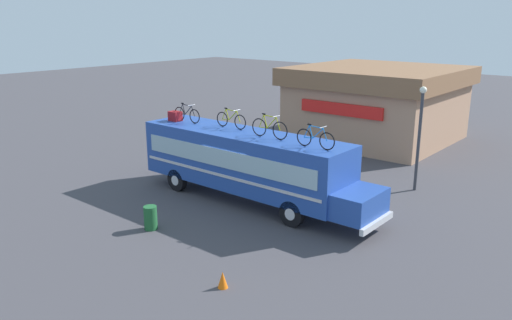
# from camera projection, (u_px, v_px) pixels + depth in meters

# --- Properties ---
(ground_plane) EXTENTS (120.00, 120.00, 0.00)m
(ground_plane) POSITION_uv_depth(u_px,v_px,m) (243.00, 199.00, 22.13)
(ground_plane) COLOR #423F44
(bus) EXTENTS (11.38, 2.47, 2.99)m
(bus) POSITION_uv_depth(u_px,v_px,m) (248.00, 162.00, 21.49)
(bus) COLOR #23479E
(bus) RESTS_ON ground
(luggage_bag_1) EXTENTS (0.56, 0.44, 0.45)m
(luggage_bag_1) POSITION_uv_depth(u_px,v_px,m) (175.00, 116.00, 23.66)
(luggage_bag_1) COLOR maroon
(luggage_bag_1) RESTS_ON bus
(rooftop_bicycle_1) EXTENTS (1.67, 0.44, 0.87)m
(rooftop_bicycle_1) POSITION_uv_depth(u_px,v_px,m) (187.00, 114.00, 23.36)
(rooftop_bicycle_1) COLOR black
(rooftop_bicycle_1) RESTS_ON bus
(rooftop_bicycle_2) EXTENTS (1.71, 0.44, 0.87)m
(rooftop_bicycle_2) POSITION_uv_depth(u_px,v_px,m) (231.00, 120.00, 22.09)
(rooftop_bicycle_2) COLOR black
(rooftop_bicycle_2) RESTS_ON bus
(rooftop_bicycle_3) EXTENTS (1.79, 0.44, 0.97)m
(rooftop_bicycle_3) POSITION_uv_depth(u_px,v_px,m) (269.00, 128.00, 20.24)
(rooftop_bicycle_3) COLOR black
(rooftop_bicycle_3) RESTS_ON bus
(rooftop_bicycle_4) EXTENTS (1.67, 0.44, 0.88)m
(rooftop_bicycle_4) POSITION_uv_depth(u_px,v_px,m) (315.00, 138.00, 18.67)
(rooftop_bicycle_4) COLOR black
(rooftop_bicycle_4) RESTS_ON bus
(roadside_building) EXTENTS (9.56, 9.64, 4.66)m
(roadside_building) POSITION_uv_depth(u_px,v_px,m) (377.00, 103.00, 32.51)
(roadside_building) COLOR tan
(roadside_building) RESTS_ON ground
(trash_bin) EXTENTS (0.49, 0.49, 0.90)m
(trash_bin) POSITION_uv_depth(u_px,v_px,m) (151.00, 218.00, 18.87)
(trash_bin) COLOR #1E592D
(trash_bin) RESTS_ON ground
(traffic_cone) EXTENTS (0.30, 0.30, 0.51)m
(traffic_cone) POSITION_uv_depth(u_px,v_px,m) (223.00, 280.00, 14.79)
(traffic_cone) COLOR orange
(traffic_cone) RESTS_ON ground
(street_lamp) EXTENTS (0.31, 0.31, 4.76)m
(street_lamp) POSITION_uv_depth(u_px,v_px,m) (420.00, 130.00, 22.56)
(street_lamp) COLOR #38383D
(street_lamp) RESTS_ON ground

